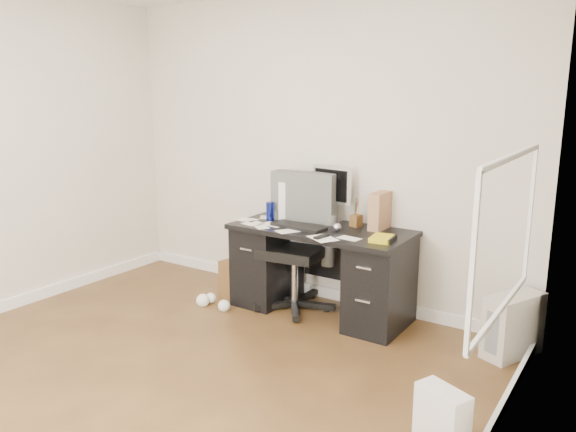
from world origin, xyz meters
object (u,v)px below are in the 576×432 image
object	(u,v)px
pc_tower	(513,325)
lcd_monitor	(332,194)
wicker_basket	(245,279)
keyboard	(298,226)
desk	(321,268)
office_chair	(294,243)

from	to	relation	value
pc_tower	lcd_monitor	bearing A→B (deg)	-162.07
lcd_monitor	wicker_basket	world-z (taller)	lcd_monitor
lcd_monitor	keyboard	bearing A→B (deg)	-98.75
wicker_basket	pc_tower	bearing A→B (deg)	3.51
pc_tower	keyboard	bearing A→B (deg)	-149.48
keyboard	pc_tower	xyz separation A→B (m)	(1.70, 0.19, -0.54)
desk	wicker_basket	world-z (taller)	desk
desk	wicker_basket	xyz separation A→B (m)	(-0.75, -0.07, -0.22)
desk	keyboard	bearing A→B (deg)	-142.25
pc_tower	wicker_basket	bearing A→B (deg)	-152.24
lcd_monitor	wicker_basket	distance (m)	1.13
lcd_monitor	office_chair	size ratio (longest dim) A/B	0.42
lcd_monitor	office_chair	xyz separation A→B (m)	(-0.20, -0.28, -0.41)
lcd_monitor	pc_tower	size ratio (longest dim) A/B	1.08
desk	lcd_monitor	bearing A→B (deg)	98.67
desk	office_chair	world-z (taller)	office_chair
keyboard	pc_tower	size ratio (longest dim) A/B	1.06
lcd_monitor	pc_tower	distance (m)	1.77
desk	pc_tower	world-z (taller)	desk
keyboard	wicker_basket	bearing A→B (deg)	-178.08
keyboard	wicker_basket	distance (m)	0.84
wicker_basket	lcd_monitor	bearing A→B (deg)	23.92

